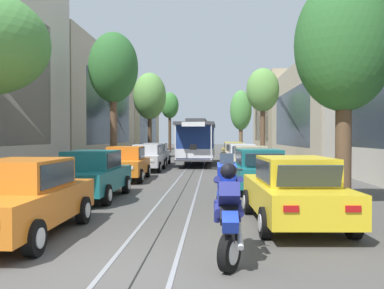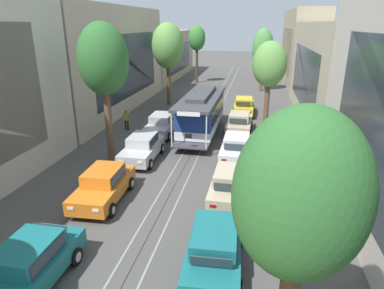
% 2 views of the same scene
% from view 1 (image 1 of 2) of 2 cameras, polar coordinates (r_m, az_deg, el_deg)
% --- Properties ---
extents(ground_plane, '(163.13, 163.13, 0.00)m').
position_cam_1_polar(ground_plane, '(32.41, 0.86, -2.53)').
color(ground_plane, '#4C4947').
extents(trolley_track_rails, '(1.14, 73.25, 0.01)m').
position_cam_1_polar(trolley_track_rails, '(36.93, 1.11, -2.08)').
color(trolley_track_rails, gray).
rests_on(trolley_track_rails, ground).
extents(building_facade_left, '(5.83, 64.95, 10.86)m').
position_cam_1_polar(building_facade_left, '(35.05, -16.97, 5.48)').
color(building_facade_left, beige).
rests_on(building_facade_left, ground).
extents(building_facade_right, '(5.97, 64.95, 10.33)m').
position_cam_1_polar(building_facade_right, '(35.75, 18.26, 5.36)').
color(building_facade_right, beige).
rests_on(building_facade_right, ground).
extents(parked_car_orange_near_left, '(2.00, 4.36, 1.58)m').
position_cam_1_polar(parked_car_orange_near_left, '(9.20, -22.52, -6.79)').
color(parked_car_orange_near_left, orange).
rests_on(parked_car_orange_near_left, ground).
extents(parked_car_teal_second_left, '(2.02, 4.37, 1.58)m').
position_cam_1_polar(parked_car_teal_second_left, '(14.06, -13.72, -4.03)').
color(parked_car_teal_second_left, '#196B70').
rests_on(parked_car_teal_second_left, ground).
extents(parked_car_orange_mid_left, '(2.11, 4.41, 1.58)m').
position_cam_1_polar(parked_car_orange_mid_left, '(19.72, -9.12, -2.55)').
color(parked_car_orange_mid_left, orange).
rests_on(parked_car_orange_mid_left, ground).
extents(parked_car_silver_fourth_left, '(2.04, 4.38, 1.58)m').
position_cam_1_polar(parked_car_silver_fourth_left, '(24.87, -6.22, -1.79)').
color(parked_car_silver_fourth_left, '#B7B7BC').
rests_on(parked_car_silver_fourth_left, ground).
extents(parked_car_silver_fifth_left, '(2.04, 4.38, 1.58)m').
position_cam_1_polar(parked_car_silver_fifth_left, '(30.00, -5.07, -1.30)').
color(parked_car_silver_fifth_left, '#B7B7BC').
rests_on(parked_car_silver_fifth_left, ground).
extents(parked_car_yellow_near_right, '(2.13, 4.42, 1.58)m').
position_cam_1_polar(parked_car_yellow_near_right, '(9.89, 13.86, -6.19)').
color(parked_car_yellow_near_right, gold).
rests_on(parked_car_yellow_near_right, ground).
extents(parked_car_teal_second_right, '(2.12, 4.41, 1.58)m').
position_cam_1_polar(parked_car_teal_second_right, '(15.58, 9.15, -3.52)').
color(parked_car_teal_second_right, '#196B70').
rests_on(parked_car_teal_second_right, ground).
extents(parked_car_beige_mid_right, '(2.04, 4.38, 1.58)m').
position_cam_1_polar(parked_car_beige_mid_right, '(20.58, 8.07, -2.40)').
color(parked_car_beige_mid_right, '#C1B28E').
rests_on(parked_car_beige_mid_right, ground).
extents(parked_car_white_fourth_right, '(2.04, 4.38, 1.58)m').
position_cam_1_polar(parked_car_white_fourth_right, '(25.79, 6.91, -1.69)').
color(parked_car_white_fourth_right, silver).
rests_on(parked_car_white_fourth_right, ground).
extents(parked_car_beige_fifth_right, '(2.07, 4.39, 1.58)m').
position_cam_1_polar(parked_car_beige_fifth_right, '(31.37, 5.94, -1.19)').
color(parked_car_beige_fifth_right, '#C1B28E').
rests_on(parked_car_beige_fifth_right, ground).
extents(parked_car_yellow_sixth_right, '(2.01, 4.36, 1.58)m').
position_cam_1_polar(parked_car_yellow_sixth_right, '(37.14, 5.63, -0.84)').
color(parked_car_yellow_sixth_right, gold).
rests_on(parked_car_yellow_sixth_right, ground).
extents(street_tree_kerb_left_second, '(2.93, 2.81, 8.22)m').
position_cam_1_polar(street_tree_kerb_left_second, '(25.26, -10.79, 10.20)').
color(street_tree_kerb_left_second, brown).
rests_on(street_tree_kerb_left_second, ground).
extents(street_tree_kerb_left_mid, '(3.15, 3.45, 8.20)m').
position_cam_1_polar(street_tree_kerb_left_mid, '(40.26, -5.85, 6.60)').
color(street_tree_kerb_left_mid, '#4C3826').
rests_on(street_tree_kerb_left_mid, ground).
extents(street_tree_kerb_left_fourth, '(2.33, 2.01, 7.85)m').
position_cam_1_polar(street_tree_kerb_left_fourth, '(54.47, -3.09, 5.25)').
color(street_tree_kerb_left_fourth, '#4C3826').
rests_on(street_tree_kerb_left_fourth, ground).
extents(street_tree_kerb_right_near, '(2.84, 2.28, 6.67)m').
position_cam_1_polar(street_tree_kerb_right_near, '(13.03, 20.22, 12.48)').
color(street_tree_kerb_right_near, brown).
rests_on(street_tree_kerb_right_near, ground).
extents(street_tree_kerb_right_second, '(2.35, 2.03, 6.98)m').
position_cam_1_polar(street_tree_kerb_right_second, '(30.41, 9.73, 7.23)').
color(street_tree_kerb_right_second, brown).
rests_on(street_tree_kerb_right_second, ground).
extents(street_tree_kerb_right_mid, '(2.55, 2.24, 7.56)m').
position_cam_1_polar(street_tree_kerb_right_mid, '(49.58, 6.76, 4.61)').
color(street_tree_kerb_right_mid, brown).
rests_on(street_tree_kerb_right_mid, ground).
extents(cable_car_trolley, '(2.70, 9.16, 3.28)m').
position_cam_1_polar(cable_car_trolley, '(30.37, 0.73, 0.37)').
color(cable_car_trolley, navy).
rests_on(cable_car_trolley, ground).
extents(motorcycle_with_rider, '(0.52, 1.87, 1.76)m').
position_cam_1_polar(motorcycle_with_rider, '(6.78, 4.99, -8.45)').
color(motorcycle_with_rider, black).
rests_on(motorcycle_with_rider, ground).
extents(pedestrian_on_left_pavement, '(0.55, 0.26, 1.61)m').
position_cam_1_polar(pedestrian_on_left_pavement, '(31.18, -10.46, -1.02)').
color(pedestrian_on_left_pavement, black).
rests_on(pedestrian_on_left_pavement, ground).
extents(fire_hydrant, '(0.40, 0.22, 0.84)m').
position_cam_1_polar(fire_hydrant, '(14.84, -19.55, -5.25)').
color(fire_hydrant, red).
rests_on(fire_hydrant, ground).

